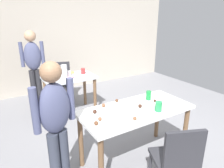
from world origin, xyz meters
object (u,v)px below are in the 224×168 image
(pitcher_far, at_px, (64,71))
(chair_near_table, at_px, (177,159))
(chair_far_table, at_px, (62,80))
(dining_table_far, at_px, (70,84))
(person_girl_near, at_px, (56,120))
(person_adult_far, at_px, (33,63))
(soda_can, at_px, (149,95))
(dining_table_near, at_px, (136,116))
(mixing_bowl, at_px, (114,121))

(pitcher_far, bearing_deg, chair_near_table, -82.82)
(chair_near_table, xyz_separation_m, chair_far_table, (-0.15, 3.07, 0.00))
(dining_table_far, xyz_separation_m, person_girl_near, (-0.75, -1.71, 0.25))
(person_adult_far, bearing_deg, dining_table_far, -53.92)
(soda_can, bearing_deg, chair_far_table, 101.94)
(dining_table_near, distance_m, person_girl_near, 1.00)
(dining_table_near, relative_size, person_girl_near, 0.96)
(person_girl_near, xyz_separation_m, soda_can, (1.28, 0.11, -0.05))
(dining_table_near, distance_m, dining_table_far, 1.74)
(chair_near_table, bearing_deg, soda_can, 68.08)
(chair_far_table, relative_size, person_adult_far, 0.56)
(soda_can, relative_size, pitcher_far, 0.51)
(person_girl_near, bearing_deg, dining_table_near, -0.88)
(person_girl_near, height_order, person_adult_far, person_adult_far)
(chair_far_table, bearing_deg, dining_table_near, -85.89)
(person_girl_near, xyz_separation_m, person_adult_far, (0.27, 2.37, 0.08))
(person_adult_far, height_order, mixing_bowl, person_adult_far)
(dining_table_far, xyz_separation_m, chair_far_table, (0.05, 0.65, -0.12))
(person_girl_near, xyz_separation_m, mixing_bowl, (0.54, -0.20, -0.07))
(dining_table_near, height_order, person_adult_far, person_adult_far)
(chair_far_table, bearing_deg, mixing_bowl, -95.84)
(mixing_bowl, relative_size, soda_can, 1.44)
(chair_far_table, bearing_deg, dining_table_far, -94.59)
(dining_table_near, relative_size, mixing_bowl, 7.92)
(dining_table_near, bearing_deg, soda_can, 22.69)
(dining_table_near, xyz_separation_m, person_girl_near, (-0.97, 0.02, 0.21))
(chair_near_table, bearing_deg, person_girl_near, 143.28)
(pitcher_far, bearing_deg, soda_can, -67.98)
(dining_table_near, bearing_deg, chair_far_table, 94.11)
(pitcher_far, bearing_deg, person_adult_far, 118.47)
(dining_table_far, xyz_separation_m, chair_near_table, (0.20, -2.42, -0.12))
(dining_table_far, height_order, person_adult_far, person_adult_far)
(person_adult_far, bearing_deg, dining_table_near, -73.53)
(chair_far_table, bearing_deg, person_girl_near, -108.74)
(chair_near_table, distance_m, person_girl_near, 1.24)
(dining_table_far, bearing_deg, person_girl_near, -113.66)
(chair_near_table, bearing_deg, dining_table_near, 87.97)
(mixing_bowl, distance_m, pitcher_far, 1.88)
(person_girl_near, bearing_deg, dining_table_far, 66.34)
(dining_table_near, distance_m, pitcher_far, 1.73)
(person_adult_far, distance_m, mixing_bowl, 2.60)
(pitcher_far, bearing_deg, dining_table_near, -79.10)
(person_girl_near, relative_size, person_adult_far, 0.92)
(person_adult_far, xyz_separation_m, mixing_bowl, (0.27, -2.58, -0.15))
(person_adult_far, relative_size, mixing_bowl, 8.92)
(mixing_bowl, bearing_deg, person_adult_far, 96.03)
(soda_can, bearing_deg, chair_near_table, -111.92)
(dining_table_far, distance_m, chair_far_table, 0.67)
(dining_table_far, height_order, chair_near_table, chair_near_table)
(dining_table_far, distance_m, pitcher_far, 0.28)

